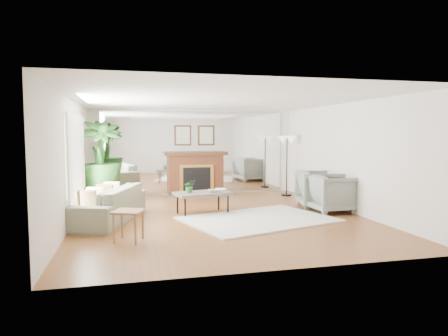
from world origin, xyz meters
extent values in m
plane|color=brown|center=(0.00, 0.00, 0.00)|extent=(7.00, 7.00, 0.00)
cube|color=silver|center=(-2.99, 0.00, 1.25)|extent=(0.02, 7.00, 2.50)
cube|color=silver|center=(2.99, 0.00, 1.25)|extent=(0.02, 7.00, 2.50)
cube|color=silver|center=(0.00, 3.49, 1.25)|extent=(6.00, 0.02, 2.50)
cube|color=silver|center=(0.00, 3.47, 1.25)|extent=(5.40, 0.04, 2.40)
cube|color=#B2E09E|center=(-2.96, 0.40, 1.35)|extent=(0.04, 2.40, 1.50)
cube|color=brown|center=(0.00, 3.28, 0.60)|extent=(1.60, 0.40, 1.20)
cube|color=gold|center=(0.00, 3.07, 0.48)|extent=(1.00, 0.04, 0.85)
cube|color=black|center=(0.00, 3.05, 0.48)|extent=(0.80, 0.04, 0.70)
cube|color=#62574E|center=(0.00, 2.93, 0.01)|extent=(1.70, 0.55, 0.03)
cube|color=#3F2314|center=(0.00, 3.26, 1.22)|extent=(1.85, 0.46, 0.10)
cube|color=#311E13|center=(-0.35, 3.43, 1.75)|extent=(0.50, 0.04, 0.60)
cube|color=#311E13|center=(0.35, 3.43, 1.75)|extent=(0.50, 0.04, 0.60)
cube|color=silver|center=(0.70, -0.49, 0.02)|extent=(3.41, 2.87, 0.03)
cube|color=#62574E|center=(-0.31, 0.44, 0.46)|extent=(1.34, 0.94, 0.06)
cylinder|color=black|center=(-0.75, 0.09, 0.21)|extent=(0.04, 0.04, 0.43)
cylinder|color=black|center=(0.24, 0.30, 0.21)|extent=(0.04, 0.04, 0.43)
cylinder|color=black|center=(-0.85, 0.59, 0.21)|extent=(0.04, 0.04, 0.43)
cylinder|color=black|center=(0.14, 0.79, 0.21)|extent=(0.04, 0.04, 0.43)
imported|color=gray|center=(-2.36, 0.12, 0.35)|extent=(1.64, 2.58, 0.70)
imported|color=gray|center=(2.60, 0.57, 0.45)|extent=(1.14, 1.12, 0.90)
imported|color=gray|center=(2.60, -0.05, 0.43)|extent=(0.98, 0.96, 0.86)
cube|color=olive|center=(-1.92, -1.58, 0.50)|extent=(0.59, 0.59, 0.04)
cylinder|color=olive|center=(-2.16, -1.68, 0.25)|extent=(0.04, 0.04, 0.49)
cylinder|color=olive|center=(-1.82, -1.81, 0.25)|extent=(0.04, 0.04, 0.49)
cylinder|color=olive|center=(-2.03, -1.34, 0.25)|extent=(0.04, 0.04, 0.49)
cylinder|color=olive|center=(-1.69, -1.47, 0.25)|extent=(0.04, 0.04, 0.49)
cylinder|color=black|center=(-2.60, 2.10, 0.22)|extent=(0.62, 0.62, 0.44)
imported|color=#316625|center=(-2.60, 2.10, 1.23)|extent=(1.23, 1.23, 1.83)
cylinder|color=black|center=(2.55, 2.50, 0.02)|extent=(0.29, 0.29, 0.04)
cylinder|color=black|center=(2.55, 2.50, 0.84)|extent=(0.03, 0.03, 1.67)
cone|color=beige|center=(2.42, 2.50, 1.62)|extent=(0.31, 0.31, 0.23)
cone|color=beige|center=(2.67, 2.50, 1.62)|extent=(0.31, 0.31, 0.23)
imported|color=#316625|center=(-0.60, 0.43, 0.63)|extent=(0.29, 0.26, 0.28)
imported|color=olive|center=(-0.07, 0.40, 0.52)|extent=(0.28, 0.28, 0.06)
imported|color=olive|center=(0.07, 0.73, 0.50)|extent=(0.24, 0.32, 0.02)
camera|label=1|loc=(-1.88, -8.28, 1.77)|focal=32.00mm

